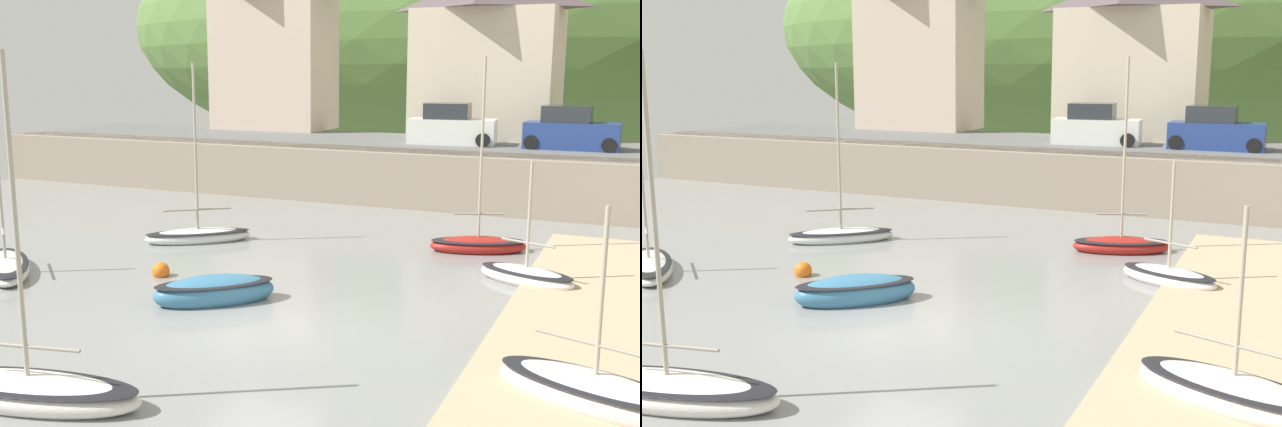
{
  "view_description": "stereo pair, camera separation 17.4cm",
  "coord_description": "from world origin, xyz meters",
  "views": [
    {
      "loc": [
        8.22,
        -15.07,
        6.17
      ],
      "look_at": [
        -0.62,
        4.75,
        1.89
      ],
      "focal_mm": 42.64,
      "sensor_mm": 36.0,
      "label": 1
    },
    {
      "loc": [
        8.38,
        -15.0,
        6.17
      ],
      "look_at": [
        -0.62,
        4.75,
        1.89
      ],
      "focal_mm": 42.64,
      "sensor_mm": 36.0,
      "label": 2
    }
  ],
  "objects": [
    {
      "name": "quay_seawall",
      "position": [
        0.0,
        17.5,
        1.36
      ],
      "size": [
        48.0,
        9.4,
        2.4
      ],
      "color": "gray",
      "rests_on": "ground"
    },
    {
      "name": "hillside_backdrop",
      "position": [
        -1.99,
        55.2,
        9.66
      ],
      "size": [
        80.0,
        44.0,
        27.6
      ],
      "color": "#587D3D",
      "rests_on": "ground"
    },
    {
      "name": "waterfront_building_left",
      "position": [
        -12.67,
        25.2,
        7.35
      ],
      "size": [
        6.84,
        4.35,
        9.71
      ],
      "color": "beige",
      "rests_on": "ground"
    },
    {
      "name": "waterfront_building_centre",
      "position": [
        -0.15,
        25.2,
        6.7
      ],
      "size": [
        7.38,
        5.7,
        8.46
      ],
      "color": "beige",
      "rests_on": "ground"
    },
    {
      "name": "fishing_boat_green",
      "position": [
        5.08,
        6.48,
        0.22
      ],
      "size": [
        3.1,
        2.04,
        3.66
      ],
      "rotation": [
        0.0,
        0.0,
        -0.34
      ],
      "color": "white",
      "rests_on": "ground"
    },
    {
      "name": "motorboat_with_cabin",
      "position": [
        -6.37,
        7.07,
        0.24
      ],
      "size": [
        3.62,
        3.24,
        6.36
      ],
      "rotation": [
        0.0,
        0.0,
        0.68
      ],
      "color": "white",
      "rests_on": "ground"
    },
    {
      "name": "rowboat_small_beached",
      "position": [
        -9.36,
        1.21,
        0.21
      ],
      "size": [
        3.84,
        3.65,
        4.05
      ],
      "rotation": [
        0.0,
        0.0,
        -0.73
      ],
      "color": "silver",
      "rests_on": "ground"
    },
    {
      "name": "sailboat_white_hull",
      "position": [
        7.53,
        -1.23,
        0.27
      ],
      "size": [
        4.03,
        2.52,
        3.95
      ],
      "rotation": [
        0.0,
        0.0,
        -0.33
      ],
      "color": "silver",
      "rests_on": "ground"
    },
    {
      "name": "sailboat_nearest_shore",
      "position": [
        2.98,
        9.69,
        0.26
      ],
      "size": [
        3.46,
        2.37,
        6.55
      ],
      "rotation": [
        0.0,
        0.0,
        0.37
      ],
      "color": "#A41F1B",
      "rests_on": "ground"
    },
    {
      "name": "dinghy_open_wooden",
      "position": [
        -2.04,
        -5.29,
        0.25
      ],
      "size": [
        4.66,
        2.24,
        6.58
      ],
      "rotation": [
        0.0,
        0.0,
        0.2
      ],
      "color": "white",
      "rests_on": "ground"
    },
    {
      "name": "sailboat_far_left",
      "position": [
        -2.14,
        1.33,
        0.29
      ],
      "size": [
        3.24,
        3.07,
        0.95
      ],
      "rotation": [
        0.0,
        0.0,
        0.72
      ],
      "color": "teal",
      "rests_on": "ground"
    },
    {
      "name": "parked_car_near_slipway",
      "position": [
        -0.86,
        20.7,
        3.2
      ],
      "size": [
        4.24,
        2.08,
        1.95
      ],
      "rotation": [
        0.0,
        0.0,
        0.09
      ],
      "color": "silver",
      "rests_on": "ground"
    },
    {
      "name": "parked_car_by_wall",
      "position": [
        4.61,
        20.7,
        3.2
      ],
      "size": [
        4.11,
        1.82,
        1.95
      ],
      "rotation": [
        0.0,
        0.0,
        -0.01
      ],
      "color": "navy",
      "rests_on": "ground"
    },
    {
      "name": "mooring_buoy",
      "position": [
        -4.92,
        2.82,
        0.16
      ],
      "size": [
        0.52,
        0.52,
        0.52
      ],
      "color": "orange",
      "rests_on": "ground"
    }
  ]
}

